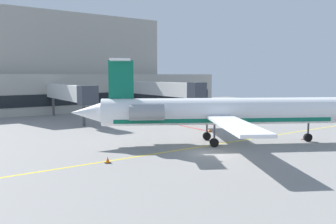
% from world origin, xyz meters
% --- Properties ---
extents(ground, '(120.00, 120.00, 0.11)m').
position_xyz_m(ground, '(0.00, 0.00, -0.05)').
color(ground, gray).
extents(terminal_building, '(69.14, 14.11, 19.97)m').
position_xyz_m(terminal_building, '(2.26, 47.59, 7.61)').
color(terminal_building, '#ADA89E').
rests_on(terminal_building, ground).
extents(jet_bridge_west, '(2.40, 23.29, 6.14)m').
position_xyz_m(jet_bridge_west, '(12.66, 27.59, 4.77)').
color(jet_bridge_west, silver).
rests_on(jet_bridge_west, ground).
extents(jet_bridge_east, '(2.40, 19.42, 5.84)m').
position_xyz_m(jet_bridge_east, '(-3.59, 29.55, 4.47)').
color(jet_bridge_east, silver).
rests_on(jet_bridge_east, ground).
extents(regional_jet, '(28.31, 23.27, 8.87)m').
position_xyz_m(regional_jet, '(3.71, 3.25, 3.40)').
color(regional_jet, white).
rests_on(regional_jet, ground).
extents(baggage_tug, '(4.13, 2.91, 1.88)m').
position_xyz_m(baggage_tug, '(13.56, 19.82, 0.87)').
color(baggage_tug, silver).
rests_on(baggage_tug, ground).
extents(pushback_tractor, '(3.29, 3.59, 2.13)m').
position_xyz_m(pushback_tractor, '(11.95, 29.62, 0.96)').
color(pushback_tractor, '#19389E').
rests_on(pushback_tractor, ground).
extents(fuel_tank, '(6.33, 2.73, 2.59)m').
position_xyz_m(fuel_tank, '(15.83, 32.28, 1.45)').
color(fuel_tank, white).
rests_on(fuel_tank, ground).
extents(safety_cone_alpha, '(0.47, 0.47, 0.55)m').
position_xyz_m(safety_cone_alpha, '(10.40, 4.33, 0.25)').
color(safety_cone_alpha, orange).
rests_on(safety_cone_alpha, ground).
extents(safety_cone_bravo, '(0.47, 0.47, 0.55)m').
position_xyz_m(safety_cone_bravo, '(13.22, -0.78, 0.25)').
color(safety_cone_bravo, orange).
rests_on(safety_cone_bravo, ground).
extents(safety_cone_charlie, '(0.47, 0.47, 0.55)m').
position_xyz_m(safety_cone_charlie, '(7.86, 9.18, 0.25)').
color(safety_cone_charlie, orange).
rests_on(safety_cone_charlie, ground).
extents(safety_cone_delta, '(0.47, 0.47, 0.55)m').
position_xyz_m(safety_cone_delta, '(-9.42, 2.32, 0.25)').
color(safety_cone_delta, orange).
rests_on(safety_cone_delta, ground).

